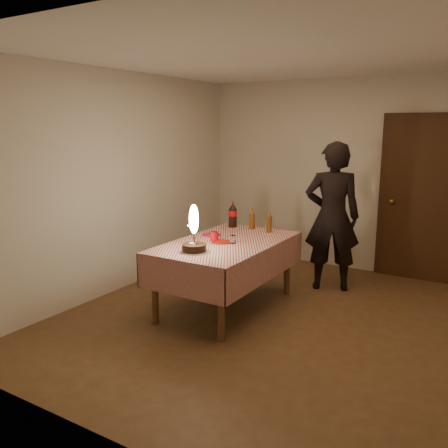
{
  "coord_description": "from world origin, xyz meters",
  "views": [
    {
      "loc": [
        1.98,
        -4.16,
        1.97
      ],
      "look_at": [
        -0.56,
        0.01,
        0.95
      ],
      "focal_mm": 38.0,
      "sensor_mm": 36.0,
      "label": 1
    }
  ],
  "objects_px": {
    "birthday_cake": "(194,238)",
    "amber_bottle_right": "(269,222)",
    "red_plate": "(222,242)",
    "photographer": "(332,217)",
    "dining_table": "(226,250)",
    "clear_cup": "(233,239)",
    "cola_bottle": "(233,215)",
    "red_cup": "(214,236)",
    "amber_bottle_left": "(252,219)"
  },
  "relations": [
    {
      "from": "birthday_cake",
      "to": "amber_bottle_right",
      "type": "height_order",
      "value": "birthday_cake"
    },
    {
      "from": "red_plate",
      "to": "photographer",
      "type": "distance_m",
      "value": 1.49
    },
    {
      "from": "amber_bottle_right",
      "to": "dining_table",
      "type": "bearing_deg",
      "value": -106.62
    },
    {
      "from": "dining_table",
      "to": "clear_cup",
      "type": "distance_m",
      "value": 0.19
    },
    {
      "from": "clear_cup",
      "to": "cola_bottle",
      "type": "xyz_separation_m",
      "value": [
        -0.42,
        0.72,
        0.11
      ]
    },
    {
      "from": "cola_bottle",
      "to": "photographer",
      "type": "distance_m",
      "value": 1.19
    },
    {
      "from": "dining_table",
      "to": "red_cup",
      "type": "distance_m",
      "value": 0.2
    },
    {
      "from": "clear_cup",
      "to": "cola_bottle",
      "type": "relative_size",
      "value": 0.28
    },
    {
      "from": "cola_bottle",
      "to": "red_cup",
      "type": "bearing_deg",
      "value": -75.32
    },
    {
      "from": "red_cup",
      "to": "dining_table",
      "type": "bearing_deg",
      "value": 15.85
    },
    {
      "from": "red_plate",
      "to": "amber_bottle_left",
      "type": "xyz_separation_m",
      "value": [
        -0.04,
        0.76,
        0.11
      ]
    },
    {
      "from": "clear_cup",
      "to": "amber_bottle_right",
      "type": "xyz_separation_m",
      "value": [
        0.09,
        0.69,
        0.07
      ]
    },
    {
      "from": "cola_bottle",
      "to": "amber_bottle_right",
      "type": "bearing_deg",
      "value": -3.94
    },
    {
      "from": "dining_table",
      "to": "red_cup",
      "type": "relative_size",
      "value": 17.2
    },
    {
      "from": "amber_bottle_left",
      "to": "amber_bottle_right",
      "type": "xyz_separation_m",
      "value": [
        0.26,
        -0.06,
        0.0
      ]
    },
    {
      "from": "cola_bottle",
      "to": "photographer",
      "type": "height_order",
      "value": "photographer"
    },
    {
      "from": "clear_cup",
      "to": "photographer",
      "type": "bearing_deg",
      "value": 62.73
    },
    {
      "from": "red_plate",
      "to": "amber_bottle_right",
      "type": "relative_size",
      "value": 0.86
    },
    {
      "from": "dining_table",
      "to": "amber_bottle_right",
      "type": "distance_m",
      "value": 0.7
    },
    {
      "from": "cola_bottle",
      "to": "birthday_cake",
      "type": "bearing_deg",
      "value": -77.63
    },
    {
      "from": "red_cup",
      "to": "amber_bottle_left",
      "type": "xyz_separation_m",
      "value": [
        0.07,
        0.74,
        0.07
      ]
    },
    {
      "from": "dining_table",
      "to": "red_cup",
      "type": "xyz_separation_m",
      "value": [
        -0.13,
        -0.04,
        0.15
      ]
    },
    {
      "from": "red_plate",
      "to": "amber_bottle_left",
      "type": "distance_m",
      "value": 0.77
    },
    {
      "from": "clear_cup",
      "to": "dining_table",
      "type": "bearing_deg",
      "value": 156.12
    },
    {
      "from": "birthday_cake",
      "to": "amber_bottle_right",
      "type": "relative_size",
      "value": 1.85
    },
    {
      "from": "dining_table",
      "to": "cola_bottle",
      "type": "relative_size",
      "value": 5.42
    },
    {
      "from": "cola_bottle",
      "to": "amber_bottle_right",
      "type": "relative_size",
      "value": 1.25
    },
    {
      "from": "red_cup",
      "to": "amber_bottle_left",
      "type": "bearing_deg",
      "value": 84.84
    },
    {
      "from": "dining_table",
      "to": "amber_bottle_right",
      "type": "xyz_separation_m",
      "value": [
        0.19,
        0.64,
        0.22
      ]
    },
    {
      "from": "dining_table",
      "to": "red_plate",
      "type": "distance_m",
      "value": 0.12
    },
    {
      "from": "dining_table",
      "to": "cola_bottle",
      "type": "height_order",
      "value": "cola_bottle"
    },
    {
      "from": "dining_table",
      "to": "photographer",
      "type": "bearing_deg",
      "value": 58.06
    },
    {
      "from": "amber_bottle_left",
      "to": "photographer",
      "type": "relative_size",
      "value": 0.14
    },
    {
      "from": "amber_bottle_right",
      "to": "red_plate",
      "type": "bearing_deg",
      "value": -106.71
    },
    {
      "from": "amber_bottle_left",
      "to": "dining_table",
      "type": "bearing_deg",
      "value": -84.77
    },
    {
      "from": "amber_bottle_left",
      "to": "photographer",
      "type": "xyz_separation_m",
      "value": [
        0.82,
        0.51,
        0.03
      ]
    },
    {
      "from": "photographer",
      "to": "red_cup",
      "type": "bearing_deg",
      "value": -125.37
    },
    {
      "from": "birthday_cake",
      "to": "clear_cup",
      "type": "relative_size",
      "value": 5.24
    },
    {
      "from": "dining_table",
      "to": "photographer",
      "type": "relative_size",
      "value": 0.96
    },
    {
      "from": "dining_table",
      "to": "red_cup",
      "type": "bearing_deg",
      "value": -164.15
    },
    {
      "from": "dining_table",
      "to": "birthday_cake",
      "type": "height_order",
      "value": "birthday_cake"
    },
    {
      "from": "red_cup",
      "to": "amber_bottle_left",
      "type": "relative_size",
      "value": 0.39
    },
    {
      "from": "photographer",
      "to": "clear_cup",
      "type": "bearing_deg",
      "value": -117.27
    },
    {
      "from": "red_plate",
      "to": "clear_cup",
      "type": "bearing_deg",
      "value": 7.05
    },
    {
      "from": "dining_table",
      "to": "clear_cup",
      "type": "xyz_separation_m",
      "value": [
        0.11,
        -0.05,
        0.15
      ]
    },
    {
      "from": "red_cup",
      "to": "photographer",
      "type": "bearing_deg",
      "value": 54.63
    },
    {
      "from": "dining_table",
      "to": "amber_bottle_left",
      "type": "relative_size",
      "value": 6.75
    },
    {
      "from": "dining_table",
      "to": "birthday_cake",
      "type": "bearing_deg",
      "value": -95.95
    },
    {
      "from": "clear_cup",
      "to": "amber_bottle_right",
      "type": "bearing_deg",
      "value": 82.92
    },
    {
      "from": "red_plate",
      "to": "clear_cup",
      "type": "height_order",
      "value": "clear_cup"
    }
  ]
}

